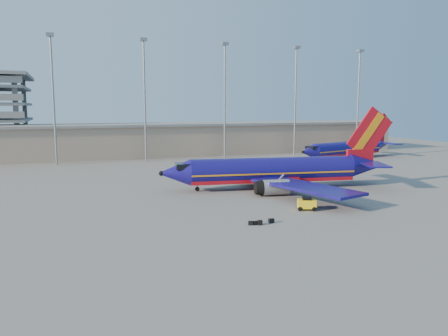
% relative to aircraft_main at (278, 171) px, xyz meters
% --- Properties ---
extents(ground, '(220.00, 220.00, 0.00)m').
position_rel_aircraft_main_xyz_m(ground, '(-8.57, -3.88, -2.77)').
color(ground, slate).
rests_on(ground, ground).
extents(terminal_building, '(122.00, 16.00, 8.50)m').
position_rel_aircraft_main_xyz_m(terminal_building, '(1.43, 54.12, 1.54)').
color(terminal_building, gray).
rests_on(terminal_building, ground).
extents(light_mast_row, '(101.60, 1.60, 28.65)m').
position_rel_aircraft_main_xyz_m(light_mast_row, '(-3.57, 42.12, 14.78)').
color(light_mast_row, gray).
rests_on(light_mast_row, ground).
extents(aircraft_main, '(38.21, 36.51, 12.99)m').
position_rel_aircraft_main_xyz_m(aircraft_main, '(0.00, 0.00, 0.00)').
color(aircraft_main, navy).
rests_on(aircraft_main, ground).
extents(aircraft_second, '(32.73, 15.84, 11.33)m').
position_rel_aircraft_main_xyz_m(aircraft_second, '(35.28, 30.30, -0.18)').
color(aircraft_second, navy).
rests_on(aircraft_second, ground).
extents(baggage_tug, '(2.66, 2.19, 1.65)m').
position_rel_aircraft_main_xyz_m(baggage_tug, '(-3.40, -14.71, -1.91)').
color(baggage_tug, yellow).
rests_on(baggage_tug, ground).
extents(luggage_pile, '(3.17, 0.85, 0.54)m').
position_rel_aircraft_main_xyz_m(luggage_pile, '(-11.69, -18.82, -2.54)').
color(luggage_pile, black).
rests_on(luggage_pile, ground).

